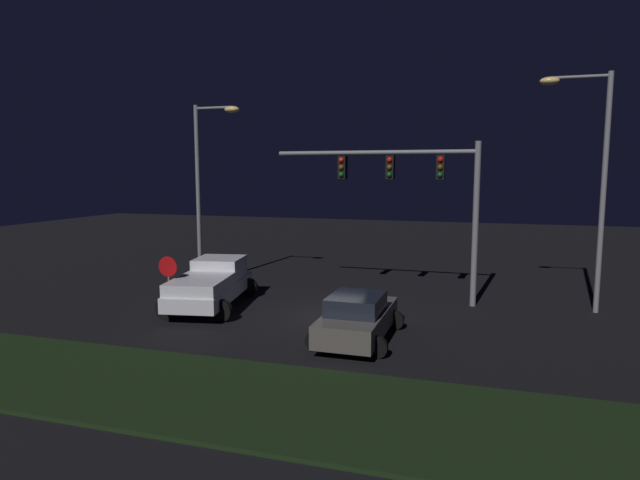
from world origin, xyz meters
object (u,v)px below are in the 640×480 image
at_px(street_lamp_right, 591,166).
at_px(stop_sign, 168,274).
at_px(traffic_signal_gantry, 414,182).
at_px(street_lamp_left, 206,174).
at_px(car_sedan, 357,318).
at_px(pickup_truck, 212,282).

relative_size(street_lamp_right, stop_sign, 4.00).
xyz_separation_m(traffic_signal_gantry, street_lamp_right, (6.50, 0.36, 0.64)).
bearing_deg(street_lamp_left, car_sedan, -35.24).
relative_size(car_sedan, street_lamp_right, 0.49).
height_order(car_sedan, street_lamp_right, street_lamp_right).
relative_size(car_sedan, stop_sign, 1.98).
xyz_separation_m(pickup_truck, stop_sign, (-0.87, -1.70, 0.56)).
bearing_deg(street_lamp_right, pickup_truck, -166.03).
height_order(car_sedan, stop_sign, stop_sign).
relative_size(pickup_truck, street_lamp_right, 0.63).
height_order(traffic_signal_gantry, street_lamp_right, street_lamp_right).
bearing_deg(traffic_signal_gantry, street_lamp_right, 3.18).
xyz_separation_m(pickup_truck, car_sedan, (6.52, -2.56, -0.26)).
height_order(pickup_truck, car_sedan, pickup_truck).
bearing_deg(traffic_signal_gantry, street_lamp_left, 177.47).
bearing_deg(pickup_truck, traffic_signal_gantry, -77.52).
distance_m(traffic_signal_gantry, street_lamp_left, 9.59).
relative_size(pickup_truck, traffic_signal_gantry, 0.68).
xyz_separation_m(street_lamp_right, stop_sign, (-14.83, -5.18, -3.98)).
relative_size(street_lamp_left, stop_sign, 3.74).
height_order(car_sedan, street_lamp_left, street_lamp_left).
relative_size(traffic_signal_gantry, street_lamp_right, 0.93).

